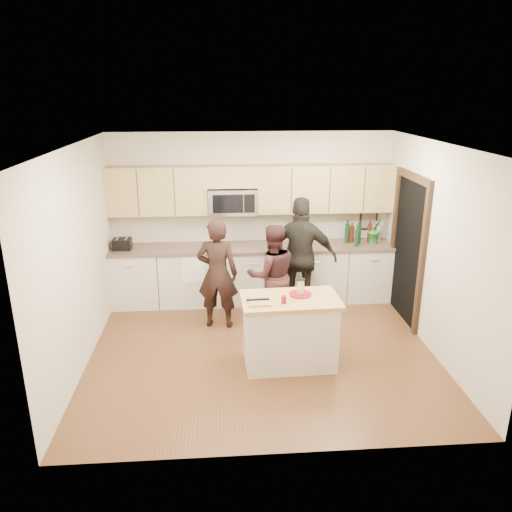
{
  "coord_description": "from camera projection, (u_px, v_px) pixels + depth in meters",
  "views": [
    {
      "loc": [
        -0.52,
        -5.9,
        3.32
      ],
      "look_at": [
        -0.05,
        0.35,
        1.22
      ],
      "focal_mm": 35.0,
      "sensor_mm": 36.0,
      "label": 1
    }
  ],
  "objects": [
    {
      "name": "tongs",
      "position": [
        258.0,
        299.0,
        5.97
      ],
      "size": [
        0.28,
        0.04,
        0.02
      ],
      "primitive_type": "cube",
      "rotation": [
        0.0,
        0.0,
        0.04
      ],
      "color": "black",
      "rests_on": "cutting_board"
    },
    {
      "name": "island",
      "position": [
        290.0,
        331.0,
        6.22
      ],
      "size": [
        1.23,
        0.74,
        0.9
      ],
      "rotation": [
        0.0,
        0.0,
        0.04
      ],
      "color": "beige",
      "rests_on": "ground"
    },
    {
      "name": "room_shell",
      "position": [
        262.0,
        225.0,
        6.12
      ],
      "size": [
        4.52,
        4.02,
        2.71
      ],
      "color": "beige",
      "rests_on": "ground"
    },
    {
      "name": "microwave",
      "position": [
        233.0,
        201.0,
        7.83
      ],
      "size": [
        0.76,
        0.41,
        0.4
      ],
      "color": "silver",
      "rests_on": "ground"
    },
    {
      "name": "box_grater",
      "position": [
        300.0,
        287.0,
        6.1
      ],
      "size": [
        0.1,
        0.05,
        0.21
      ],
      "color": "silver",
      "rests_on": "red_plate"
    },
    {
      "name": "orchid",
      "position": [
        375.0,
        229.0,
        8.07
      ],
      "size": [
        0.32,
        0.3,
        0.47
      ],
      "primitive_type": "imported",
      "rotation": [
        0.0,
        0.0,
        0.44
      ],
      "color": "#327E36",
      "rests_on": "back_cabinetry"
    },
    {
      "name": "toaster",
      "position": [
        122.0,
        244.0,
        7.78
      ],
      "size": [
        0.28,
        0.23,
        0.17
      ],
      "color": "black",
      "rests_on": "back_cabinetry"
    },
    {
      "name": "knife",
      "position": [
        260.0,
        305.0,
        5.83
      ],
      "size": [
        0.22,
        0.03,
        0.01
      ],
      "primitive_type": "cube",
      "rotation": [
        0.0,
        0.0,
        0.04
      ],
      "color": "silver",
      "rests_on": "cutting_board"
    },
    {
      "name": "woman_right",
      "position": [
        301.0,
        257.0,
        7.5
      ],
      "size": [
        1.15,
        0.71,
        1.83
      ],
      "primitive_type": "imported",
      "rotation": [
        0.0,
        0.0,
        2.89
      ],
      "color": "black",
      "rests_on": "ground"
    },
    {
      "name": "dish_towel",
      "position": [
        193.0,
        259.0,
        7.77
      ],
      "size": [
        0.34,
        0.6,
        0.48
      ],
      "color": "white",
      "rests_on": "ground"
    },
    {
      "name": "floor",
      "position": [
        262.0,
        350.0,
        6.67
      ],
      "size": [
        4.5,
        4.5,
        0.0
      ],
      "primitive_type": "plane",
      "color": "brown",
      "rests_on": "ground"
    },
    {
      "name": "framed_picture",
      "position": [
        369.0,
        218.0,
        8.28
      ],
      "size": [
        0.3,
        0.03,
        0.38
      ],
      "color": "black",
      "rests_on": "ground"
    },
    {
      "name": "cutting_board",
      "position": [
        259.0,
        304.0,
        5.9
      ],
      "size": [
        0.26,
        0.18,
        0.02
      ],
      "primitive_type": "cube",
      "rotation": [
        0.0,
        0.0,
        0.04
      ],
      "color": "tan",
      "rests_on": "island"
    },
    {
      "name": "drink_glass",
      "position": [
        284.0,
        299.0,
        5.92
      ],
      "size": [
        0.06,
        0.06,
        0.09
      ],
      "primitive_type": "cylinder",
      "color": "maroon",
      "rests_on": "island"
    },
    {
      "name": "upper_cabinetry",
      "position": [
        254.0,
        188.0,
        7.83
      ],
      "size": [
        4.5,
        0.33,
        0.75
      ],
      "color": "tan",
      "rests_on": "ground"
    },
    {
      "name": "woman_center",
      "position": [
        272.0,
        275.0,
        7.21
      ],
      "size": [
        0.81,
        0.67,
        1.52
      ],
      "primitive_type": "imported",
      "rotation": [
        0.0,
        0.0,
        3.28
      ],
      "color": "#311819",
      "rests_on": "ground"
    },
    {
      "name": "doorway",
      "position": [
        408.0,
        244.0,
        7.32
      ],
      "size": [
        0.06,
        1.25,
        2.2
      ],
      "color": "black",
      "rests_on": "ground"
    },
    {
      "name": "red_plate",
      "position": [
        300.0,
        294.0,
        6.17
      ],
      "size": [
        0.28,
        0.28,
        0.02
      ],
      "primitive_type": "cylinder",
      "color": "maroon",
      "rests_on": "island"
    },
    {
      "name": "bottle_cluster",
      "position": [
        360.0,
        233.0,
        8.07
      ],
      "size": [
        0.6,
        0.33,
        0.38
      ],
      "color": "black",
      "rests_on": "back_cabinetry"
    },
    {
      "name": "back_cabinetry",
      "position": [
        253.0,
        273.0,
        8.12
      ],
      "size": [
        4.5,
        0.66,
        0.94
      ],
      "color": "beige",
      "rests_on": "ground"
    },
    {
      "name": "woman_left",
      "position": [
        217.0,
        274.0,
        7.13
      ],
      "size": [
        0.65,
        0.48,
        1.62
      ],
      "primitive_type": "imported",
      "rotation": [
        0.0,
        0.0,
        2.98
      ],
      "color": "black",
      "rests_on": "ground"
    }
  ]
}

